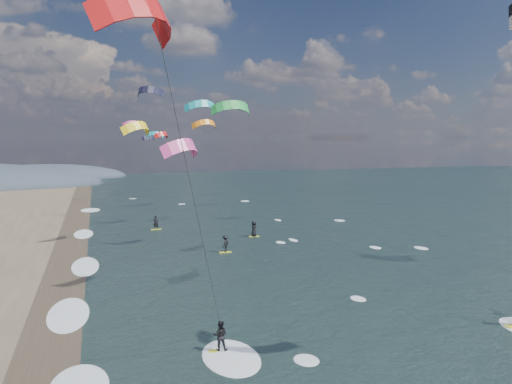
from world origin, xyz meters
name	(u,v)px	position (x,y,z in m)	size (l,w,h in m)	color
wet_sand_strip	(48,351)	(-12.00, 10.00, 0.00)	(3.00, 240.00, 0.00)	#382D23
kitesurfer_near_b	(186,159)	(-6.43, 3.39, 9.28)	(6.73, 8.94, 15.01)	yellow
far_kitesurfers	(222,234)	(1.91, 31.71, 0.79)	(10.19, 13.77, 1.63)	yellow
bg_kite_field	(171,121)	(0.10, 51.61, 12.19)	(14.53, 77.68, 7.42)	#D83F8C
shoreline_surf	(78,315)	(-10.80, 14.75, 0.00)	(2.40, 79.40, 0.11)	white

